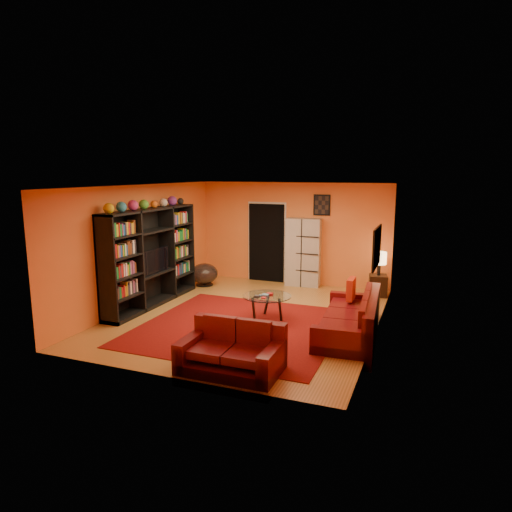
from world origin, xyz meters
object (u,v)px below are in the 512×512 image
at_px(tv, 152,261).
at_px(coffee_table, 267,298).
at_px(entertainment_unit, 151,257).
at_px(side_table, 378,285).
at_px(sofa, 354,319).
at_px(loveseat, 233,351).
at_px(storage_cabinet, 303,252).
at_px(table_lamp, 379,259).
at_px(bowl_chair, 204,274).

bearing_deg(tv, coffee_table, -90.27).
height_order(entertainment_unit, side_table, entertainment_unit).
relative_size(sofa, loveseat, 1.66).
distance_m(storage_cabinet, table_lamp, 1.93).
xyz_separation_m(entertainment_unit, sofa, (4.42, -0.29, -0.77)).
bearing_deg(table_lamp, storage_cabinet, 170.19).
distance_m(tv, table_lamp, 5.15).
distance_m(entertainment_unit, tv, 0.11).
bearing_deg(tv, entertainment_unit, 36.23).
bearing_deg(entertainment_unit, loveseat, -38.87).
relative_size(tv, sofa, 0.38).
bearing_deg(table_lamp, entertainment_unit, -151.37).
relative_size(loveseat, side_table, 2.93).
relative_size(sofa, table_lamp, 4.47).
height_order(loveseat, coffee_table, loveseat).
xyz_separation_m(tv, storage_cabinet, (2.57, 2.87, -0.13)).
relative_size(entertainment_unit, loveseat, 2.05).
relative_size(side_table, table_lamp, 0.92).
relative_size(coffee_table, table_lamp, 1.75).
bearing_deg(side_table, entertainment_unit, -151.37).
bearing_deg(storage_cabinet, entertainment_unit, -137.16).
relative_size(loveseat, bowl_chair, 2.12).
height_order(coffee_table, side_table, side_table).
bearing_deg(storage_cabinet, side_table, -13.88).
bearing_deg(tv, loveseat, -128.54).
distance_m(coffee_table, bowl_chair, 3.12).
bearing_deg(loveseat, table_lamp, -17.73).
xyz_separation_m(bowl_chair, side_table, (4.25, 0.58, -0.05)).
bearing_deg(table_lamp, loveseat, -107.32).
height_order(coffee_table, bowl_chair, bowl_chair).
bearing_deg(bowl_chair, storage_cabinet, 21.10).
bearing_deg(coffee_table, side_table, 54.25).
bearing_deg(loveseat, coffee_table, 7.19).
bearing_deg(side_table, table_lamp, -90.00).
xyz_separation_m(entertainment_unit, tv, (0.05, -0.07, -0.06)).
bearing_deg(loveseat, bowl_chair, 31.88).
xyz_separation_m(entertainment_unit, bowl_chair, (0.27, 1.90, -0.75)).
distance_m(coffee_table, table_lamp, 3.18).
bearing_deg(side_table, storage_cabinet, 170.19).
xyz_separation_m(entertainment_unit, coffee_table, (2.69, -0.08, -0.61)).
relative_size(entertainment_unit, storage_cabinet, 1.74).
xyz_separation_m(bowl_chair, table_lamp, (4.25, 0.58, 0.59)).
height_order(tv, loveseat, tv).
distance_m(tv, loveseat, 3.84).
xyz_separation_m(coffee_table, bowl_chair, (-2.41, 1.98, -0.13)).
bearing_deg(entertainment_unit, side_table, 28.63).
relative_size(sofa, bowl_chair, 3.52).
relative_size(sofa, coffee_table, 2.55).
bearing_deg(bowl_chair, loveseat, -57.72).
bearing_deg(entertainment_unit, sofa, -3.77).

